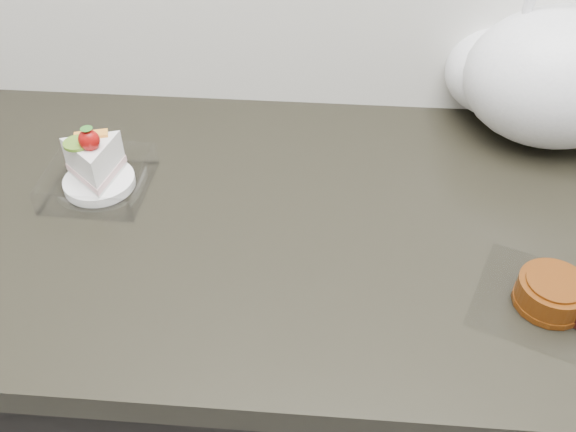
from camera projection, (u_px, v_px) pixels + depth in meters
The scene contains 4 objects.
counter at pixel (354, 397), 1.21m from camera, with size 2.04×0.64×0.90m.
cake_tray at pixel (97, 172), 0.95m from camera, with size 0.15×0.15×0.11m.
mooncake_wrap at pixel (552, 295), 0.78m from camera, with size 0.22×0.21×0.04m.
plastic_bag at pixel (547, 75), 1.01m from camera, with size 0.37×0.33×0.27m.
Camera 1 is at (-0.07, 1.00, 1.51)m, focal length 40.00 mm.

